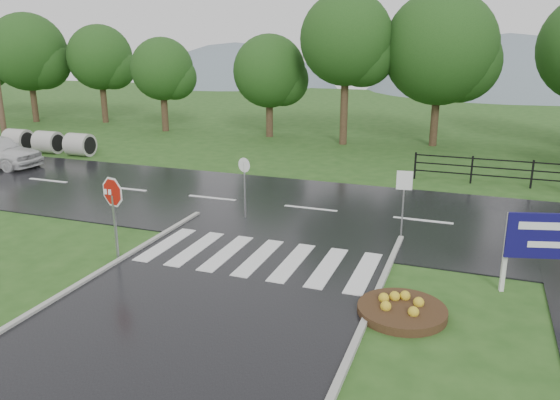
% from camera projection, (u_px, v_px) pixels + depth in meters
% --- Properties ---
extents(ground, '(120.00, 120.00, 0.00)m').
position_uv_depth(ground, '(164.00, 350.00, 10.89)').
color(ground, '#264E1A').
rests_on(ground, ground).
extents(main_road, '(90.00, 8.00, 0.04)m').
position_uv_depth(main_road, '(311.00, 210.00, 19.90)').
color(main_road, black).
rests_on(main_road, ground).
extents(crosswalk, '(6.50, 2.80, 0.02)m').
position_uv_depth(crosswalk, '(259.00, 257.00, 15.38)').
color(crosswalk, silver).
rests_on(crosswalk, ground).
extents(fence_west, '(9.58, 0.08, 1.20)m').
position_uv_depth(fence_west, '(532.00, 171.00, 22.55)').
color(fence_west, black).
rests_on(fence_west, ground).
extents(hills, '(102.00, 48.00, 48.00)m').
position_uv_depth(hills, '(454.00, 207.00, 72.69)').
color(hills, slate).
rests_on(hills, ground).
extents(treeline, '(83.20, 5.20, 10.00)m').
position_uv_depth(treeline, '(396.00, 145.00, 32.18)').
color(treeline, '#183D13').
rests_on(treeline, ground).
extents(culvert_pipes, '(5.50, 1.20, 1.20)m').
position_uv_depth(culvert_pipes, '(48.00, 142.00, 29.65)').
color(culvert_pipes, '#9E9B93').
rests_on(culvert_pipes, ground).
extents(stop_sign, '(1.09, 0.34, 2.55)m').
position_uv_depth(stop_sign, '(113.00, 199.00, 14.86)').
color(stop_sign, '#939399').
rests_on(stop_sign, ground).
extents(estate_billboard, '(2.36, 0.69, 2.13)m').
position_uv_depth(estate_billboard, '(559.00, 241.00, 12.69)').
color(estate_billboard, silver).
rests_on(estate_billboard, ground).
extents(flower_bed, '(2.00, 2.00, 0.40)m').
position_uv_depth(flower_bed, '(402.00, 309.00, 12.24)').
color(flower_bed, '#332111').
rests_on(flower_bed, ground).
extents(reg_sign_small, '(0.48, 0.08, 2.16)m').
position_uv_depth(reg_sign_small, '(404.00, 191.00, 16.59)').
color(reg_sign_small, '#939399').
rests_on(reg_sign_small, ground).
extents(reg_sign_round, '(0.48, 0.17, 2.16)m').
position_uv_depth(reg_sign_round, '(245.00, 180.00, 18.50)').
color(reg_sign_round, '#939399').
rests_on(reg_sign_round, ground).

